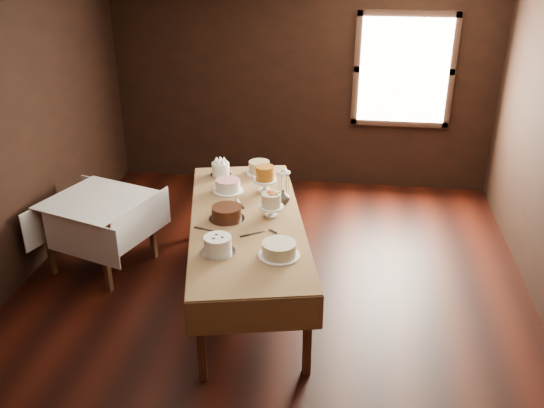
{
  "coord_description": "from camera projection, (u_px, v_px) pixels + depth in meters",
  "views": [
    {
      "loc": [
        0.66,
        -4.65,
        3.27
      ],
      "look_at": [
        0.0,
        0.2,
        0.95
      ],
      "focal_mm": 39.16,
      "sensor_mm": 36.0,
      "label": 1
    }
  ],
  "objects": [
    {
      "name": "cake_server_e",
      "position": [
        211.0,
        231.0,
        5.25
      ],
      "size": [
        0.24,
        0.08,
        0.01
      ],
      "primitive_type": "cube",
      "rotation": [
        0.0,
        0.0,
        -0.25
      ],
      "color": "silver",
      "rests_on": "display_table"
    },
    {
      "name": "wall_back",
      "position": [
        301.0,
        82.0,
        7.73
      ],
      "size": [
        5.0,
        0.02,
        2.8
      ],
      "primitive_type": "cube",
      "color": "black",
      "rests_on": "ground"
    },
    {
      "name": "cake_meringue",
      "position": [
        221.0,
        169.0,
        6.39
      ],
      "size": [
        0.26,
        0.26,
        0.14
      ],
      "color": "silver",
      "rests_on": "display_table"
    },
    {
      "name": "cake_server_c",
      "position": [
        239.0,
        202.0,
        5.8
      ],
      "size": [
        0.13,
        0.22,
        0.01
      ],
      "primitive_type": "cube",
      "rotation": [
        0.0,
        0.0,
        2.05
      ],
      "color": "silver",
      "rests_on": "display_table"
    },
    {
      "name": "cake_flowers",
      "position": [
        271.0,
        206.0,
        5.48
      ],
      "size": [
        0.25,
        0.25,
        0.24
      ],
      "color": "white",
      "rests_on": "display_table"
    },
    {
      "name": "window",
      "position": [
        404.0,
        71.0,
        7.43
      ],
      "size": [
        1.1,
        0.05,
        1.3
      ],
      "primitive_type": "cube",
      "color": "#FFEABF",
      "rests_on": "wall_back"
    },
    {
      "name": "floor",
      "position": [
        269.0,
        303.0,
        5.65
      ],
      "size": [
        5.0,
        6.0,
        0.01
      ],
      "primitive_type": "cube",
      "color": "black",
      "rests_on": "ground"
    },
    {
      "name": "cake_cream",
      "position": [
        279.0,
        250.0,
        4.84
      ],
      "size": [
        0.35,
        0.35,
        0.12
      ],
      "color": "white",
      "rests_on": "display_table"
    },
    {
      "name": "side_table",
      "position": [
        98.0,
        207.0,
        5.98
      ],
      "size": [
        1.15,
        1.15,
        0.77
      ],
      "rotation": [
        0.0,
        0.0,
        -0.32
      ],
      "color": "#462A1B",
      "rests_on": "ground"
    },
    {
      "name": "cake_caramel",
      "position": [
        265.0,
        180.0,
        5.99
      ],
      "size": [
        0.25,
        0.25,
        0.28
      ],
      "color": "white",
      "rests_on": "display_table"
    },
    {
      "name": "flower_bouquet",
      "position": [
        283.0,
        179.0,
        5.67
      ],
      "size": [
        0.14,
        0.14,
        0.2
      ],
      "primitive_type": null,
      "color": "white",
      "rests_on": "flower_vase"
    },
    {
      "name": "cake_speckled",
      "position": [
        259.0,
        168.0,
        6.45
      ],
      "size": [
        0.32,
        0.32,
        0.14
      ],
      "color": "white",
      "rests_on": "display_table"
    },
    {
      "name": "cake_chocolate",
      "position": [
        227.0,
        213.0,
        5.43
      ],
      "size": [
        0.37,
        0.37,
        0.13
      ],
      "color": "silver",
      "rests_on": "display_table"
    },
    {
      "name": "cake_server_a",
      "position": [
        257.0,
        233.0,
        5.21
      ],
      "size": [
        0.21,
        0.15,
        0.01
      ],
      "primitive_type": "cube",
      "rotation": [
        0.0,
        0.0,
        0.59
      ],
      "color": "silver",
      "rests_on": "display_table"
    },
    {
      "name": "display_table",
      "position": [
        246.0,
        224.0,
        5.51
      ],
      "size": [
        1.56,
        2.75,
        0.8
      ],
      "rotation": [
        0.0,
        0.0,
        0.22
      ],
      "color": "#462A1B",
      "rests_on": "ground"
    },
    {
      "name": "cake_lattice",
      "position": [
        228.0,
        186.0,
        6.01
      ],
      "size": [
        0.35,
        0.35,
        0.12
      ],
      "color": "white",
      "rests_on": "display_table"
    },
    {
      "name": "flower_vase",
      "position": [
        283.0,
        197.0,
        5.75
      ],
      "size": [
        0.18,
        0.18,
        0.14
      ],
      "primitive_type": "imported",
      "rotation": [
        0.0,
        0.0,
        2.25
      ],
      "color": "#2D2823",
      "rests_on": "display_table"
    },
    {
      "name": "cake_swirl",
      "position": [
        218.0,
        245.0,
        4.88
      ],
      "size": [
        0.31,
        0.31,
        0.15
      ],
      "color": "silver",
      "rests_on": "display_table"
    },
    {
      "name": "cake_server_b",
      "position": [
        282.0,
        236.0,
        5.16
      ],
      "size": [
        0.2,
        0.17,
        0.01
      ],
      "primitive_type": "cube",
      "rotation": [
        0.0,
        0.0,
        -0.68
      ],
      "color": "silver",
      "rests_on": "display_table"
    }
  ]
}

